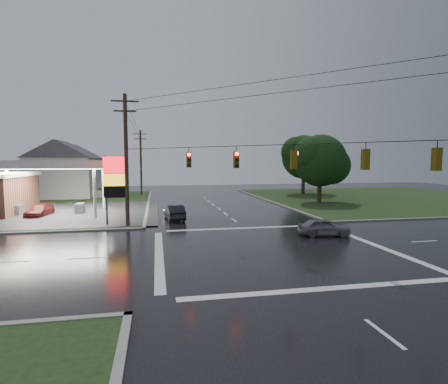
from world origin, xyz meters
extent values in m
plane|color=black|center=(0.00, 0.00, 0.00)|extent=(120.00, 120.00, 0.00)
cube|color=black|center=(26.00, 26.00, 0.04)|extent=(36.00, 36.00, 0.08)
cube|color=#2D2D2D|center=(-20.00, 18.00, 0.09)|extent=(26.00, 18.00, 0.02)
cylinder|color=silver|center=(-13.00, 15.00, 2.50)|extent=(0.30, 0.30, 5.00)
cylinder|color=silver|center=(-23.00, 21.00, 2.50)|extent=(0.30, 0.30, 5.00)
cylinder|color=silver|center=(-13.00, 21.00, 2.50)|extent=(0.30, 0.30, 5.00)
cube|color=silver|center=(-18.00, 18.00, 5.20)|extent=(12.00, 8.00, 0.80)
cube|color=white|center=(-18.00, 18.00, 4.78)|extent=(11.40, 7.40, 0.04)
cube|color=#59595E|center=(-21.00, 18.00, 0.55)|extent=(0.80, 1.60, 1.10)
cube|color=#59595E|center=(-15.00, 18.00, 0.55)|extent=(0.80, 1.60, 1.10)
cylinder|color=#59595E|center=(-11.30, 10.50, 3.00)|extent=(0.16, 0.16, 6.00)
cylinder|color=#59595E|center=(-9.70, 10.50, 3.00)|extent=(0.16, 0.16, 6.00)
cube|color=red|center=(-10.50, 10.50, 5.20)|extent=(2.00, 0.35, 1.40)
cube|color=gold|center=(-10.50, 10.50, 3.90)|extent=(2.00, 0.35, 1.00)
cube|color=black|center=(-10.50, 10.50, 2.90)|extent=(2.00, 0.35, 1.00)
cylinder|color=#382619|center=(-9.50, 9.50, 5.50)|extent=(0.32, 0.32, 11.00)
cube|color=#382619|center=(-9.50, 9.50, 10.40)|extent=(2.20, 0.12, 0.12)
cube|color=#382619|center=(-9.50, 9.50, 9.60)|extent=(1.80, 0.12, 0.12)
cylinder|color=#382619|center=(-9.50, 38.00, 5.25)|extent=(0.32, 0.32, 10.50)
cube|color=#382619|center=(-9.50, 38.00, 9.90)|extent=(2.20, 0.12, 0.12)
cube|color=#382619|center=(-9.50, 38.00, 9.10)|extent=(1.80, 0.12, 0.12)
cube|color=#59470C|center=(-4.75, 4.75, 5.60)|extent=(0.34, 0.34, 1.10)
cylinder|color=#FF0C07|center=(-4.75, 4.55, 5.98)|extent=(0.22, 0.08, 0.22)
cube|color=#59470C|center=(-1.90, 1.90, 5.60)|extent=(0.34, 0.34, 1.10)
cylinder|color=#FF0C07|center=(-1.90, 1.70, 5.98)|extent=(0.22, 0.08, 0.22)
cube|color=#59470C|center=(0.95, -0.95, 5.60)|extent=(0.34, 0.34, 1.10)
cylinder|color=#FF0C07|center=(1.15, -0.95, 5.98)|extent=(0.08, 0.22, 0.22)
cube|color=#59470C|center=(3.80, -3.80, 5.60)|extent=(0.34, 0.34, 1.10)
cylinder|color=#FF0C07|center=(3.80, -3.60, 5.98)|extent=(0.22, 0.08, 0.22)
cube|color=#59470C|center=(6.08, -6.08, 5.60)|extent=(0.34, 0.34, 1.10)
cylinder|color=#FF0C07|center=(6.08, -5.88, 5.98)|extent=(0.22, 0.08, 0.22)
cube|color=silver|center=(-21.00, 36.00, 3.00)|extent=(9.00, 8.00, 6.00)
cube|color=gray|center=(-15.70, 36.00, 0.40)|extent=(1.60, 4.80, 0.80)
cube|color=silver|center=(-22.00, 48.00, 3.00)|extent=(9.00, 8.00, 6.00)
cube|color=gray|center=(-16.70, 48.00, 0.40)|extent=(1.60, 4.80, 0.80)
cylinder|color=black|center=(14.00, 22.00, 2.52)|extent=(0.56, 0.56, 5.04)
sphere|color=black|center=(14.00, 22.00, 5.58)|extent=(6.80, 6.80, 6.80)
sphere|color=black|center=(15.70, 22.30, 4.95)|extent=(5.10, 5.10, 5.10)
sphere|color=black|center=(12.64, 21.60, 6.30)|extent=(4.76, 4.76, 4.76)
cylinder|color=black|center=(17.00, 34.00, 2.80)|extent=(0.56, 0.56, 5.60)
sphere|color=black|center=(17.00, 34.00, 6.20)|extent=(7.20, 7.20, 7.20)
sphere|color=black|center=(18.80, 34.30, 5.50)|extent=(5.40, 5.40, 5.40)
sphere|color=black|center=(15.56, 33.60, 7.00)|extent=(5.04, 5.04, 5.04)
imported|color=black|center=(-5.45, 12.40, 0.71)|extent=(1.94, 4.43, 1.41)
imported|color=slate|center=(5.06, 3.09, 0.65)|extent=(4.02, 2.21, 1.29)
imported|color=#4E1211|center=(-18.58, 16.86, 0.59)|extent=(2.26, 4.30, 1.19)
camera|label=1|loc=(-7.08, -20.56, 5.51)|focal=28.00mm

